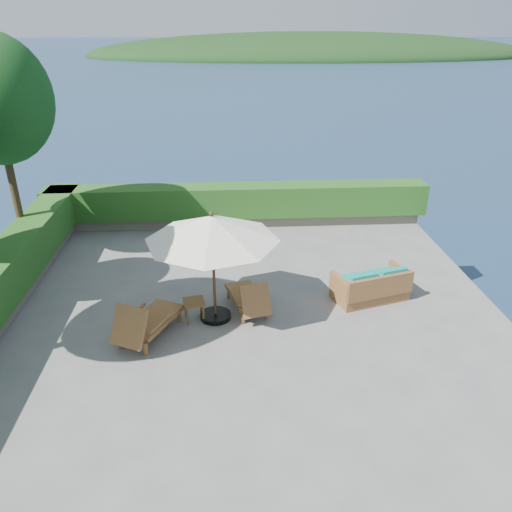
{
  "coord_description": "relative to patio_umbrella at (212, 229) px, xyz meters",
  "views": [
    {
      "loc": [
        -0.38,
        -9.91,
        6.2
      ],
      "look_at": [
        0.3,
        0.8,
        1.1
      ],
      "focal_mm": 35.0,
      "sensor_mm": 36.0,
      "label": 1
    }
  ],
  "objects": [
    {
      "name": "lounge_right",
      "position": [
        0.77,
        0.23,
        -1.81
      ],
      "size": [
        1.06,
        1.72,
        0.93
      ],
      "rotation": [
        0.0,
        0.0,
        0.27
      ],
      "color": "brown",
      "rests_on": "ground"
    },
    {
      "name": "foundation",
      "position": [
        0.69,
        0.13,
        -3.75
      ],
      "size": [
        12.0,
        12.0,
        3.0
      ],
      "primitive_type": "cube",
      "color": "#554F43",
      "rests_on": "ocean"
    },
    {
      "name": "side_table",
      "position": [
        -0.47,
        -0.04,
        -1.8
      ],
      "size": [
        0.53,
        0.53,
        0.49
      ],
      "rotation": [
        0.0,
        0.0,
        0.17
      ],
      "color": "brown",
      "rests_on": "ground"
    },
    {
      "name": "lounge_left",
      "position": [
        -1.45,
        -0.74,
        -1.77
      ],
      "size": [
        1.44,
        1.91,
        1.02
      ],
      "rotation": [
        0.0,
        0.0,
        -0.46
      ],
      "color": "brown",
      "rests_on": "ground"
    },
    {
      "name": "patio_umbrella",
      "position": [
        0.0,
        0.0,
        0.0
      ],
      "size": [
        3.17,
        3.17,
        2.6
      ],
      "rotation": [
        0.0,
        0.0,
        -0.09
      ],
      "color": "black",
      "rests_on": "ground"
    },
    {
      "name": "planter_wall_far",
      "position": [
        0.69,
        5.73,
        -2.02
      ],
      "size": [
        12.0,
        0.6,
        0.36
      ],
      "primitive_type": "cube",
      "color": "#72695B",
      "rests_on": "ground"
    },
    {
      "name": "ground",
      "position": [
        0.69,
        0.13,
        -2.2
      ],
      "size": [
        12.0,
        12.0,
        0.0
      ],
      "primitive_type": "plane",
      "color": "gray",
      "rests_on": "ground"
    },
    {
      "name": "hedge_far",
      "position": [
        0.69,
        5.73,
        -1.35
      ],
      "size": [
        12.4,
        0.9,
        1.0
      ],
      "primitive_type": "cube",
      "color": "#194714",
      "rests_on": "planter_wall_far"
    },
    {
      "name": "ocean",
      "position": [
        0.69,
        0.13,
        -5.2
      ],
      "size": [
        600.0,
        600.0,
        0.0
      ],
      "primitive_type": "plane",
      "color": "navy",
      "rests_on": "ground"
    },
    {
      "name": "offshore_island",
      "position": [
        25.69,
        140.13,
        -5.2
      ],
      "size": [
        126.0,
        57.6,
        12.6
      ],
      "primitive_type": "ellipsoid",
      "color": "black",
      "rests_on": "ocean"
    },
    {
      "name": "wicker_loveseat",
      "position": [
        3.77,
        0.6,
        -1.86
      ],
      "size": [
        1.96,
        1.37,
        0.87
      ],
      "rotation": [
        0.0,
        0.0,
        0.28
      ],
      "color": "brown",
      "rests_on": "ground"
    }
  ]
}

